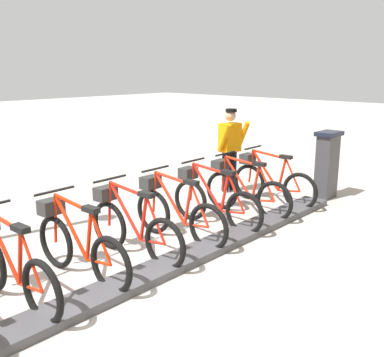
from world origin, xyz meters
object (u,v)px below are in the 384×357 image
(bike_docked_4, at_px, (131,226))
(worker_near_rack, at_px, (230,147))
(payment_kiosk, at_px, (327,164))
(bike_docked_2, at_px, (212,200))
(bike_docked_0, at_px, (270,181))
(bike_docked_3, at_px, (176,212))
(bike_docked_1, at_px, (243,190))
(bike_docked_6, at_px, (10,266))
(bike_docked_5, at_px, (77,244))

(bike_docked_4, xyz_separation_m, worker_near_rack, (1.06, -3.44, 0.48))
(payment_kiosk, distance_m, bike_docked_2, 2.76)
(bike_docked_0, xyz_separation_m, bike_docked_2, (0.00, 1.64, 0.00))
(bike_docked_3, height_order, worker_near_rack, worker_near_rack)
(bike_docked_3, bearing_deg, bike_docked_2, -90.00)
(bike_docked_0, xyz_separation_m, bike_docked_1, (0.00, 0.82, 0.00))
(bike_docked_3, bearing_deg, bike_docked_1, -90.00)
(payment_kiosk, xyz_separation_m, worker_near_rack, (1.63, 0.89, 0.24))
(bike_docked_0, bearing_deg, bike_docked_3, 90.00)
(bike_docked_3, distance_m, bike_docked_6, 2.46)
(bike_docked_1, distance_m, bike_docked_4, 2.46)
(bike_docked_0, distance_m, bike_docked_3, 2.46)
(bike_docked_6, bearing_deg, bike_docked_4, -90.00)
(bike_docked_5, distance_m, bike_docked_6, 0.82)
(payment_kiosk, relative_size, bike_docked_3, 0.74)
(bike_docked_3, bearing_deg, bike_docked_5, 90.00)
(bike_docked_0, distance_m, bike_docked_5, 4.10)
(payment_kiosk, relative_size, bike_docked_4, 0.74)
(bike_docked_2, bearing_deg, payment_kiosk, -101.99)
(bike_docked_1, relative_size, worker_near_rack, 1.04)
(payment_kiosk, bearing_deg, bike_docked_4, 82.48)
(bike_docked_0, xyz_separation_m, bike_docked_4, (0.00, 3.28, 0.00))
(bike_docked_2, bearing_deg, bike_docked_5, 90.00)
(bike_docked_1, xyz_separation_m, bike_docked_6, (0.00, 4.10, 0.00))
(bike_docked_4, bearing_deg, bike_docked_1, -90.00)
(bike_docked_5, distance_m, worker_near_rack, 4.42)
(bike_docked_4, relative_size, bike_docked_5, 1.00)
(bike_docked_1, bearing_deg, bike_docked_5, 90.00)
(bike_docked_0, bearing_deg, bike_docked_5, 90.00)
(bike_docked_5, bearing_deg, worker_near_rack, -76.05)
(bike_docked_4, bearing_deg, bike_docked_0, -90.00)
(bike_docked_1, bearing_deg, bike_docked_0, -90.00)
(bike_docked_5, height_order, worker_near_rack, worker_near_rack)
(bike_docked_2, relative_size, bike_docked_5, 1.00)
(bike_docked_1, relative_size, bike_docked_3, 1.00)
(bike_docked_3, relative_size, bike_docked_4, 1.00)
(bike_docked_2, relative_size, bike_docked_4, 1.00)
(bike_docked_0, xyz_separation_m, bike_docked_5, (0.00, 4.10, 0.00))
(bike_docked_0, height_order, bike_docked_5, same)
(bike_docked_1, relative_size, bike_docked_2, 1.00)
(bike_docked_4, height_order, bike_docked_6, same)
(payment_kiosk, distance_m, bike_docked_3, 3.57)
(bike_docked_1, bearing_deg, payment_kiosk, -106.98)
(bike_docked_0, distance_m, bike_docked_4, 3.28)
(bike_docked_3, xyz_separation_m, worker_near_rack, (1.06, -2.62, 0.48))
(bike_docked_6, bearing_deg, bike_docked_3, -90.00)
(bike_docked_1, distance_m, bike_docked_6, 4.10)
(payment_kiosk, bearing_deg, bike_docked_5, 83.67)
(bike_docked_4, bearing_deg, bike_docked_2, -90.00)
(bike_docked_2, relative_size, worker_near_rack, 1.04)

